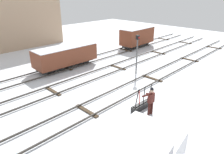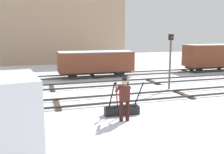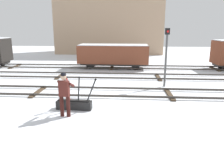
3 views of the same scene
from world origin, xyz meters
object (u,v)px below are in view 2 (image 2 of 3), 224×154
freight_car_mid_siding (210,56)px  freight_car_far_end (95,62)px  switch_lever_frame (122,109)px  rail_worker (124,96)px  signal_post (170,55)px

freight_car_mid_siding → freight_car_far_end: (-10.91, 0.00, -0.20)m
switch_lever_frame → freight_car_far_end: freight_car_far_end is taller
switch_lever_frame → freight_car_far_end: 9.73m
rail_worker → signal_post: bearing=47.6°
switch_lever_frame → freight_car_mid_siding: (12.01, 9.62, 1.16)m
rail_worker → signal_post: size_ratio=0.52×
signal_post → rail_worker: bearing=-135.2°
rail_worker → freight_car_far_end: size_ratio=0.30×
freight_car_mid_siding → signal_post: bearing=-143.8°
freight_car_mid_siding → freight_car_far_end: 10.92m
switch_lever_frame → freight_car_far_end: bearing=86.2°
rail_worker → freight_car_mid_siding: (12.18, 10.37, 0.40)m
freight_car_far_end → freight_car_mid_siding: bearing=1.2°
switch_lever_frame → freight_car_far_end: (1.10, 9.62, 0.96)m
freight_car_far_end → signal_post: bearing=-58.0°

